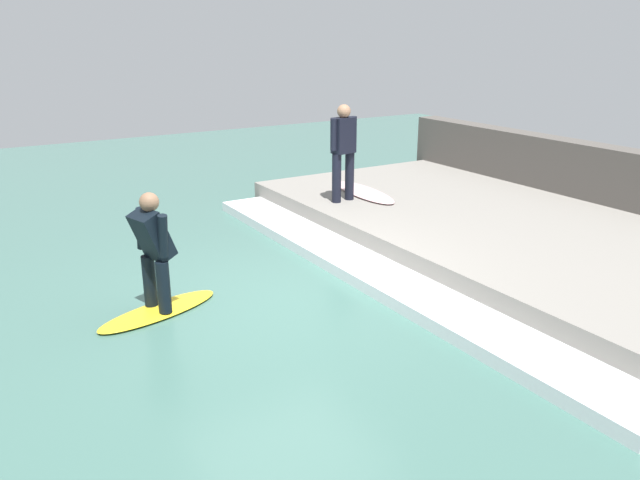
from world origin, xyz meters
TOP-DOWN VIEW (x-y plane):
  - ground_plane at (0.00, 0.00)m, footprint 28.00×28.00m
  - concrete_ledge at (3.96, 0.00)m, footprint 4.40×9.07m
  - back_wall at (6.41, 0.00)m, footprint 0.50×9.52m
  - wave_foam_crest at (1.35, 0.00)m, footprint 0.81×8.62m
  - surfboard_riding at (-1.55, 0.41)m, footprint 1.72×0.95m
  - surfer_riding at (-1.55, 0.41)m, footprint 0.52×0.63m
  - surfer_waiting_near at (2.48, 2.40)m, footprint 0.57×0.29m
  - surfboard_waiting_near at (3.10, 2.63)m, footprint 0.77×1.97m

SIDE VIEW (x-z plane):
  - ground_plane at x=0.00m, z-range 0.00..0.00m
  - surfboard_riding at x=-1.55m, z-range 0.00..0.06m
  - wave_foam_crest at x=1.35m, z-range 0.00..0.17m
  - concrete_ledge at x=3.96m, z-range 0.00..0.42m
  - surfboard_waiting_near at x=3.10m, z-range 0.42..0.48m
  - back_wall at x=6.41m, z-range 0.00..1.39m
  - surfer_riding at x=-1.55m, z-range 0.14..1.61m
  - surfer_waiting_near at x=2.48m, z-range 0.52..2.22m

